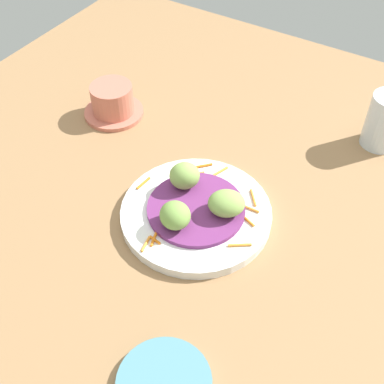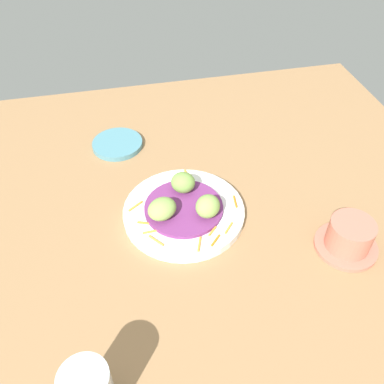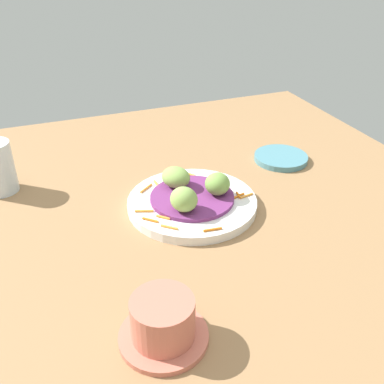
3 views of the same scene
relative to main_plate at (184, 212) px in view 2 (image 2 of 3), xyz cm
name	(u,v)px [view 2 (image 2 of 3)]	position (x,y,z in cm)	size (l,w,h in cm)	color
table_surface	(208,229)	(-3.67, -3.91, -1.83)	(110.00, 110.00, 2.00)	#936D47
main_plate	(184,212)	(0.00, 0.00, 0.00)	(23.25, 23.25, 1.65)	white
cabbage_bed	(184,208)	(0.00, 0.00, 1.19)	(15.06, 15.06, 0.73)	#702D6B
carrot_garnish	(186,214)	(-1.62, -0.07, 1.03)	(21.66, 20.92, 0.40)	orange
guac_scoop_left	(183,182)	(4.51, -0.83, 3.52)	(4.50, 4.74, 3.94)	#759E47
guac_scoop_center	(162,209)	(-1.53, 4.33, 3.41)	(5.56, 4.69, 3.71)	#84A851
guac_scoop_right	(206,207)	(-2.98, -3.49, 3.71)	(4.76, 4.33, 4.31)	#84A851
side_plate_small	(118,144)	(24.70, 10.53, -0.22)	(11.48, 11.48, 1.21)	teal
terracotta_bowl	(349,237)	(-14.07, -26.75, 1.97)	(11.17, 11.17, 6.23)	#C66B56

